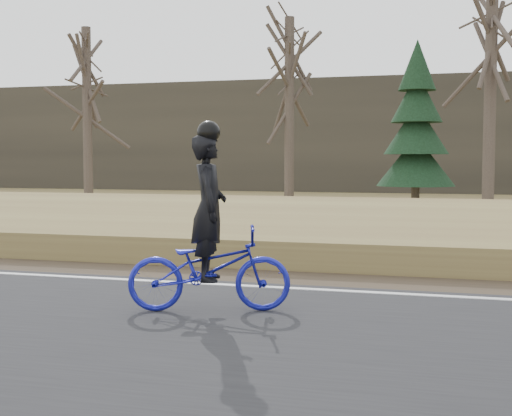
# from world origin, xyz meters

# --- Properties ---
(treeline_backdrop) EXTENTS (120.00, 4.00, 6.00)m
(treeline_backdrop) POSITION_xyz_m (0.00, 30.00, 3.00)
(treeline_backdrop) COLOR #383328
(treeline_backdrop) RESTS_ON ground
(cyclist) EXTENTS (1.94, 1.16, 2.14)m
(cyclist) POSITION_xyz_m (-4.87, -1.40, 0.73)
(cyclist) COLOR #16199B
(cyclist) RESTS_ON road
(bare_tree_far_left) EXTENTS (0.36, 0.36, 6.77)m
(bare_tree_far_left) POSITION_xyz_m (-16.00, 15.69, 3.39)
(bare_tree_far_left) COLOR brown
(bare_tree_far_left) RESTS_ON ground
(bare_tree_left) EXTENTS (0.36, 0.36, 7.03)m
(bare_tree_left) POSITION_xyz_m (-8.41, 17.22, 3.51)
(bare_tree_left) COLOR brown
(bare_tree_left) RESTS_ON ground
(bare_tree_near_left) EXTENTS (0.36, 0.36, 7.18)m
(bare_tree_near_left) POSITION_xyz_m (-1.40, 13.19, 3.59)
(bare_tree_near_left) COLOR brown
(bare_tree_near_left) RESTS_ON ground
(conifer) EXTENTS (2.60, 2.60, 5.71)m
(conifer) POSITION_xyz_m (-3.64, 15.45, 2.70)
(conifer) COLOR brown
(conifer) RESTS_ON ground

